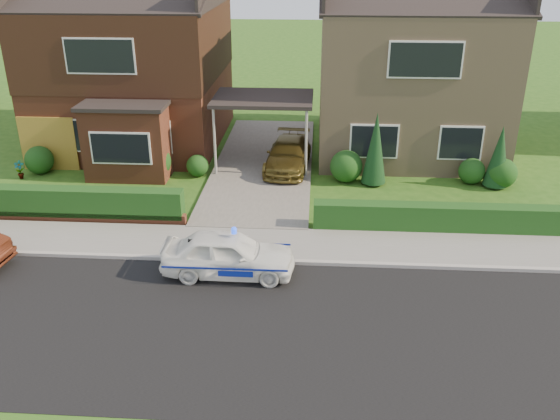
{
  "coord_description": "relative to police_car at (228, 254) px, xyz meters",
  "views": [
    {
      "loc": [
        2.09,
        -11.28,
        8.15
      ],
      "look_at": [
        1.13,
        3.5,
        1.43
      ],
      "focal_mm": 38.0,
      "sensor_mm": 36.0,
      "label": 1
    }
  ],
  "objects": [
    {
      "name": "driveway",
      "position": [
        0.17,
        8.6,
        -0.54
      ],
      "size": [
        3.8,
        12.0,
        0.12
      ],
      "primitive_type": "cube",
      "color": "#666059",
      "rests_on": "ground"
    },
    {
      "name": "road",
      "position": [
        0.17,
        -2.4,
        -0.6
      ],
      "size": [
        60.0,
        6.0,
        0.02
      ],
      "primitive_type": "cube",
      "color": "black",
      "rests_on": "ground"
    },
    {
      "name": "shrub_right_near",
      "position": [
        3.37,
        7.0,
        -0.0
      ],
      "size": [
        1.2,
        1.2,
        1.2
      ],
      "primitive_type": "sphere",
      "color": "#113713",
      "rests_on": "ground"
    },
    {
      "name": "shrub_left_mid",
      "position": [
        -3.83,
        6.9,
        0.06
      ],
      "size": [
        1.32,
        1.32,
        1.32
      ],
      "primitive_type": "sphere",
      "color": "#113713",
      "rests_on": "ground"
    },
    {
      "name": "conifer_a",
      "position": [
        4.37,
        6.8,
        0.7
      ],
      "size": [
        0.9,
        0.9,
        2.6
      ],
      "primitive_type": "cone",
      "color": "black",
      "rests_on": "ground"
    },
    {
      "name": "ground",
      "position": [
        0.17,
        -2.4,
        -0.6
      ],
      "size": [
        120.0,
        120.0,
        0.0
      ],
      "primitive_type": "plane",
      "color": "#265015",
      "rests_on": "ground"
    },
    {
      "name": "garage_door",
      "position": [
        -8.08,
        7.56,
        0.45
      ],
      "size": [
        2.2,
        0.1,
        2.1
      ],
      "primitive_type": "cube",
      "color": "brown",
      "rests_on": "ground"
    },
    {
      "name": "hedge_left",
      "position": [
        -5.63,
        3.05,
        -0.6
      ],
      "size": [
        7.5,
        0.55,
        0.9
      ],
      "primitive_type": "cube",
      "color": "#113713",
      "rests_on": "ground"
    },
    {
      "name": "house_left",
      "position": [
        -5.61,
        11.5,
        3.21
      ],
      "size": [
        7.5,
        9.53,
        7.25
      ],
      "color": "brown",
      "rests_on": "ground"
    },
    {
      "name": "house_right",
      "position": [
        5.97,
        11.59,
        3.06
      ],
      "size": [
        7.5,
        8.06,
        7.25
      ],
      "color": "tan",
      "rests_on": "ground"
    },
    {
      "name": "potted_plant_b",
      "position": [
        -4.83,
        3.64,
        -0.25
      ],
      "size": [
        0.47,
        0.42,
        0.71
      ],
      "primitive_type": "imported",
      "rotation": [
        0.0,
        0.0,
        0.32
      ],
      "color": "gray",
      "rests_on": "ground"
    },
    {
      "name": "shrub_right_mid",
      "position": [
        7.97,
        7.1,
        -0.12
      ],
      "size": [
        0.96,
        0.96,
        0.96
      ],
      "primitive_type": "sphere",
      "color": "#113713",
      "rests_on": "ground"
    },
    {
      "name": "kerb",
      "position": [
        0.17,
        0.65,
        -0.54
      ],
      "size": [
        60.0,
        0.16,
        0.12
      ],
      "primitive_type": "cube",
      "color": "#9E9993",
      "rests_on": "ground"
    },
    {
      "name": "dwarf_wall",
      "position": [
        -5.63,
        2.9,
        -0.42
      ],
      "size": [
        7.7,
        0.25,
        0.36
      ],
      "primitive_type": "cube",
      "color": "brown",
      "rests_on": "ground"
    },
    {
      "name": "shrub_left_far",
      "position": [
        -8.33,
        7.1,
        -0.06
      ],
      "size": [
        1.08,
        1.08,
        1.08
      ],
      "primitive_type": "sphere",
      "color": "#113713",
      "rests_on": "ground"
    },
    {
      "name": "conifer_b",
      "position": [
        8.77,
        6.8,
        0.5
      ],
      "size": [
        0.9,
        0.9,
        2.2
      ],
      "primitive_type": "cone",
      "color": "black",
      "rests_on": "ground"
    },
    {
      "name": "potted_plant_a",
      "position": [
        -8.83,
        6.46,
        -0.25
      ],
      "size": [
        0.4,
        0.31,
        0.69
      ],
      "primitive_type": "imported",
      "rotation": [
        0.0,
        0.0,
        0.18
      ],
      "color": "gray",
      "rests_on": "ground"
    },
    {
      "name": "potted_plant_c",
      "position": [
        -3.94,
        3.6,
        -0.23
      ],
      "size": [
        0.58,
        0.58,
        0.75
      ],
      "primitive_type": "imported",
      "rotation": [
        0.0,
        0.0,
        1.02
      ],
      "color": "gray",
      "rests_on": "ground"
    },
    {
      "name": "carport_link",
      "position": [
        0.17,
        8.55,
        2.05
      ],
      "size": [
        3.8,
        3.0,
        2.77
      ],
      "color": "black",
      "rests_on": "ground"
    },
    {
      "name": "hedge_right",
      "position": [
        5.97,
        2.95,
        -0.6
      ],
      "size": [
        7.5,
        0.55,
        0.8
      ],
      "primitive_type": "cube",
      "color": "#113713",
      "rests_on": "ground"
    },
    {
      "name": "shrub_left_near",
      "position": [
        -2.23,
        7.2,
        -0.18
      ],
      "size": [
        0.84,
        0.84,
        0.84
      ],
      "primitive_type": "sphere",
      "color": "#113713",
      "rests_on": "ground"
    },
    {
      "name": "sidewalk",
      "position": [
        0.17,
        1.7,
        -0.55
      ],
      "size": [
        60.0,
        2.0,
        0.1
      ],
      "primitive_type": "cube",
      "color": "slate",
      "rests_on": "ground"
    },
    {
      "name": "driveway_car",
      "position": [
        1.17,
        7.98,
        0.07
      ],
      "size": [
        1.85,
        3.93,
        1.11
      ],
      "primitive_type": "imported",
      "rotation": [
        0.0,
        0.0,
        -0.08
      ],
      "color": "brown",
      "rests_on": "driveway"
    },
    {
      "name": "police_car",
      "position": [
        0.0,
        0.0,
        0.0
      ],
      "size": [
        3.24,
        3.54,
        1.37
      ],
      "rotation": [
        0.0,
        0.0,
        1.56
      ],
      "color": "white",
      "rests_on": "ground"
    },
    {
      "name": "shrub_right_far",
      "position": [
        8.97,
        6.8,
        -0.06
      ],
      "size": [
        1.08,
        1.08,
        1.08
      ],
      "primitive_type": "sphere",
      "color": "#113713",
      "rests_on": "ground"
    }
  ]
}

